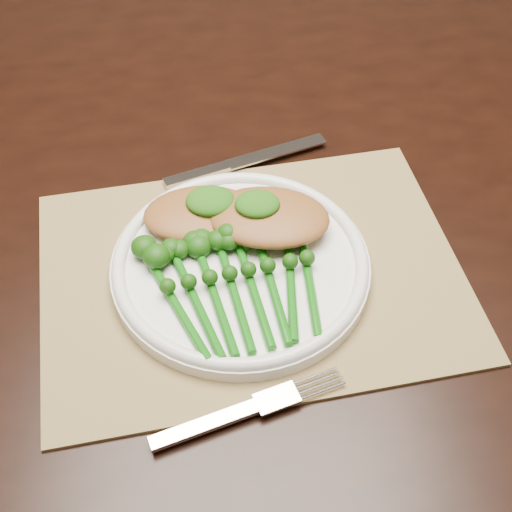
{
  "coord_description": "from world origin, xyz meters",
  "views": [
    {
      "loc": [
        0.12,
        -0.69,
        1.31
      ],
      "look_at": [
        0.13,
        -0.22,
        0.78
      ],
      "focal_mm": 50.0,
      "sensor_mm": 36.0,
      "label": 1
    }
  ],
  "objects_px": {
    "dining_table": "(240,337)",
    "broccolini_bundle": "(244,293)",
    "placemat": "(252,274)",
    "dinner_plate": "(240,264)",
    "chicken_fillet_left": "(199,213)"
  },
  "relations": [
    {
      "from": "dining_table",
      "to": "broccolini_bundle",
      "type": "xyz_separation_m",
      "value": [
        0.01,
        -0.22,
        0.4
      ]
    },
    {
      "from": "broccolini_bundle",
      "to": "placemat",
      "type": "bearing_deg",
      "value": 65.92
    },
    {
      "from": "dining_table",
      "to": "placemat",
      "type": "distance_m",
      "value": 0.42
    },
    {
      "from": "placemat",
      "to": "dinner_plate",
      "type": "relative_size",
      "value": 1.62
    },
    {
      "from": "dining_table",
      "to": "chicken_fillet_left",
      "type": "distance_m",
      "value": 0.42
    },
    {
      "from": "dinner_plate",
      "to": "chicken_fillet_left",
      "type": "height_order",
      "value": "chicken_fillet_left"
    },
    {
      "from": "dining_table",
      "to": "broccolini_bundle",
      "type": "bearing_deg",
      "value": -93.13
    },
    {
      "from": "broccolini_bundle",
      "to": "dinner_plate",
      "type": "bearing_deg",
      "value": 80.94
    },
    {
      "from": "broccolini_bundle",
      "to": "dining_table",
      "type": "bearing_deg",
      "value": 78.99
    },
    {
      "from": "placemat",
      "to": "chicken_fillet_left",
      "type": "relative_size",
      "value": 3.65
    },
    {
      "from": "placemat",
      "to": "dinner_plate",
      "type": "xyz_separation_m",
      "value": [
        -0.01,
        0.0,
        0.01
      ]
    },
    {
      "from": "chicken_fillet_left",
      "to": "broccolini_bundle",
      "type": "relative_size",
      "value": 0.57
    },
    {
      "from": "dining_table",
      "to": "dinner_plate",
      "type": "height_order",
      "value": "dinner_plate"
    },
    {
      "from": "placemat",
      "to": "dinner_plate",
      "type": "bearing_deg",
      "value": 163.98
    },
    {
      "from": "dining_table",
      "to": "chicken_fillet_left",
      "type": "bearing_deg",
      "value": -112.01
    }
  ]
}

